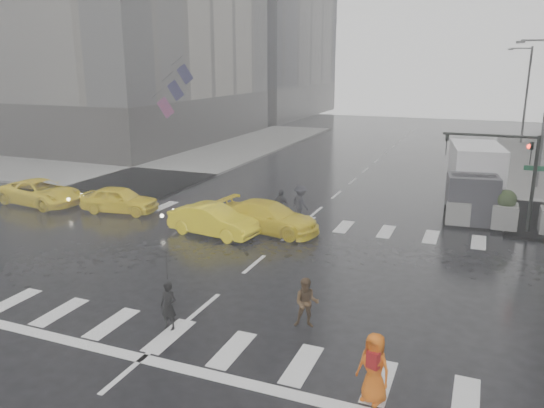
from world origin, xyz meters
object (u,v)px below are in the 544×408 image
at_px(pedestrian_orange, 374,368).
at_px(taxi_mid, 213,220).
at_px(box_truck, 474,178).
at_px(pedestrian_brown, 307,303).
at_px(taxi_front, 120,200).
at_px(traffic_signal_pole, 511,163).

xyz_separation_m(pedestrian_orange, taxi_mid, (-9.14, 9.40, -0.16)).
distance_m(pedestrian_orange, box_truck, 17.93).
height_order(pedestrian_brown, pedestrian_orange, pedestrian_orange).
height_order(taxi_front, taxi_mid, taxi_mid).
bearing_deg(pedestrian_orange, traffic_signal_pole, 99.13).
distance_m(pedestrian_orange, taxi_front, 18.91).
bearing_deg(box_truck, traffic_signal_pole, -71.90).
height_order(taxi_front, box_truck, box_truck).
relative_size(taxi_mid, box_truck, 0.66).
distance_m(traffic_signal_pole, pedestrian_orange, 15.30).
bearing_deg(pedestrian_brown, taxi_front, 132.45).
bearing_deg(pedestrian_orange, taxi_front, 165.36).
relative_size(pedestrian_orange, taxi_front, 0.42).
height_order(taxi_mid, box_truck, box_truck).
xyz_separation_m(pedestrian_orange, box_truck, (1.51, 17.84, 0.96)).
height_order(pedestrian_orange, taxi_front, pedestrian_orange).
height_order(pedestrian_orange, box_truck, box_truck).
distance_m(taxi_front, box_truck, 18.34).
xyz_separation_m(taxi_front, box_truck, (16.95, 6.92, 1.13)).
distance_m(pedestrian_brown, taxi_front, 15.24).
bearing_deg(pedestrian_orange, taxi_mid, 154.86).
bearing_deg(pedestrian_brown, taxi_mid, 119.69).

